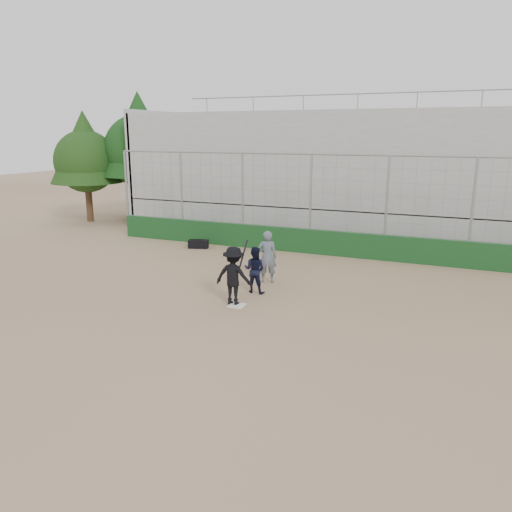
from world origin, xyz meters
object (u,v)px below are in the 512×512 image
at_px(umpire, 267,259).
at_px(equipment_bag, 198,244).
at_px(catcher_crouched, 255,277).
at_px(batter_at_plate, 234,276).

xyz_separation_m(umpire, equipment_bag, (-4.57, 3.49, -0.60)).
bearing_deg(catcher_crouched, batter_at_plate, -96.50).
bearing_deg(umpire, batter_at_plate, 67.75).
bearing_deg(umpire, catcher_crouched, 72.53).
relative_size(catcher_crouched, equipment_bag, 1.11).
height_order(batter_at_plate, catcher_crouched, batter_at_plate).
distance_m(batter_at_plate, equipment_bag, 7.45).
xyz_separation_m(batter_at_plate, equipment_bag, (-4.50, 5.90, -0.67)).
relative_size(batter_at_plate, umpire, 1.19).
bearing_deg(equipment_bag, umpire, -37.38).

